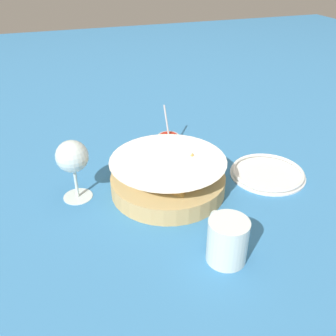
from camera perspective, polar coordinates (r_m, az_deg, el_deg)
name	(u,v)px	position (r m, az deg, el deg)	size (l,w,h in m)	color
ground_plane	(157,184)	(0.92, -1.68, -2.45)	(4.00, 4.00, 0.00)	teal
food_basket	(168,177)	(0.87, 0.02, -1.42)	(0.27, 0.27, 0.09)	tan
sauce_cup	(168,141)	(1.07, 0.07, 4.12)	(0.07, 0.06, 0.12)	#B7B7BC
wine_glass	(72,158)	(0.84, -14.37, 1.42)	(0.07, 0.07, 0.14)	silver
beer_mug	(227,241)	(0.70, 8.96, -10.98)	(0.11, 0.08, 0.09)	silver
side_plate	(268,173)	(0.98, 14.94, -0.71)	(0.19, 0.19, 0.01)	white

